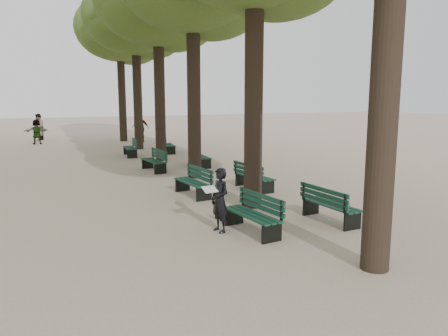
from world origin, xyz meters
name	(u,v)px	position (x,y,z in m)	size (l,w,h in m)	color
ground	(254,246)	(0.00, 0.00, 0.00)	(120.00, 120.00, 0.00)	tan
tree_central_4	(135,17)	(1.50, 18.00, 7.65)	(6.00, 6.00, 9.95)	#33261C
tree_central_5	(119,29)	(1.50, 23.00, 7.65)	(6.00, 6.00, 9.95)	#33261C
bench_left_0	(252,222)	(0.37, 0.82, 0.27)	(0.80, 1.86, 0.92)	black
bench_left_1	(193,188)	(0.37, 5.00, 0.27)	(0.77, 1.85, 0.92)	black
bench_left_2	(154,165)	(0.37, 10.03, 0.27)	(0.75, 1.85, 0.92)	black
bench_left_3	(130,151)	(0.37, 15.04, 0.27)	(0.69, 1.83, 0.92)	black
bench_right_0	(331,211)	(2.63, 0.85, 0.27)	(0.70, 1.84, 0.92)	black
bench_right_1	(254,182)	(2.63, 5.10, 0.27)	(0.79, 1.86, 0.92)	black
bench_right_2	(200,160)	(2.63, 10.48, 0.27)	(0.64, 1.82, 0.92)	black
bench_right_3	(169,148)	(2.63, 15.61, 0.27)	(0.80, 1.86, 0.92)	black
man_with_map	(220,200)	(-0.28, 1.21, 0.77)	(0.65, 0.66, 1.53)	black
pedestrian_a	(38,127)	(-3.97, 26.02, 0.95)	(0.92, 0.38, 1.90)	#262628
pedestrian_e	(37,132)	(-4.12, 23.32, 0.82)	(1.52, 0.33, 1.64)	#262628
pedestrian_c	(141,128)	(2.50, 22.02, 0.96)	(1.13, 0.39, 1.93)	#262628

